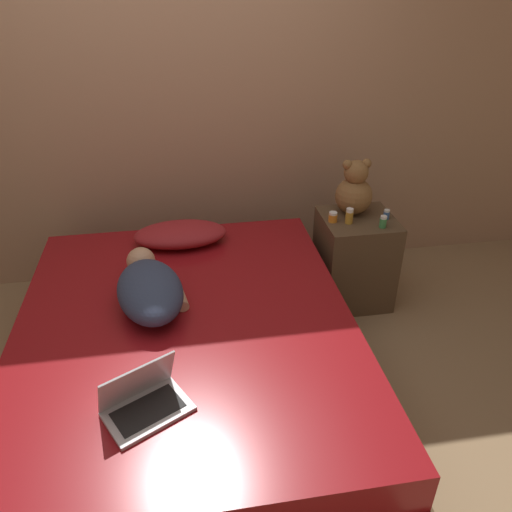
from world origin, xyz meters
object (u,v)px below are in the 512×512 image
pillow (180,234)px  teddy_bear (354,190)px  person_lying (150,288)px  laptop (144,400)px  bottle_orange (333,217)px  bottle_amber (349,216)px  bottle_blue (386,214)px  bottle_green (383,222)px

pillow → teddy_bear: 1.12m
person_lying → laptop: (-0.02, -0.71, -0.05)m
person_lying → bottle_orange: (1.12, 0.52, 0.06)m
bottle_orange → bottle_amber: bearing=-21.8°
bottle_blue → bottle_green: bearing=-121.7°
person_lying → teddy_bear: size_ratio=1.96×
laptop → bottle_blue: (1.48, 1.21, 0.10)m
bottle_orange → bottle_green: bearing=-24.3°
teddy_bear → bottle_orange: 0.23m
teddy_bear → bottle_orange: (-0.16, -0.10, -0.13)m
teddy_bear → bottle_amber: 0.19m
bottle_green → bottle_amber: size_ratio=0.77×
bottle_blue → bottle_orange: 0.34m
pillow → bottle_green: size_ratio=7.48×
bottle_green → bottle_blue: size_ratio=1.23×
bottle_green → bottle_blue: bearing=58.3°
laptop → teddy_bear: size_ratio=1.06×
teddy_bear → bottle_green: (0.12, -0.23, -0.12)m
pillow → person_lying: (-0.17, -0.61, 0.03)m
pillow → teddy_bear: teddy_bear is taller
pillow → bottle_orange: size_ratio=8.98×
teddy_bear → bottle_orange: bearing=-147.8°
laptop → person_lying: bearing=60.5°
bottle_amber → bottle_green: bearing=-25.5°
bottle_amber → person_lying: bearing=-158.3°
person_lying → bottle_blue: size_ratio=11.40×
laptop → bottle_amber: bottle_amber is taller
laptop → bottle_green: bearing=9.8°
teddy_bear → bottle_blue: 0.25m
bottle_green → bottle_amber: (-0.19, 0.09, 0.01)m
bottle_amber → bottle_orange: bearing=158.2°
teddy_bear → bottle_amber: (-0.07, -0.14, -0.11)m
teddy_bear → laptop: bearing=-134.2°
pillow → laptop: (-0.19, -1.33, -0.02)m
laptop → bottle_blue: laptop is taller
bottle_amber → bottle_blue: size_ratio=1.59×
pillow → person_lying: size_ratio=0.81×
person_lying → laptop: 0.71m
teddy_bear → bottle_amber: size_ratio=3.65×
pillow → laptop: size_ratio=1.50×
laptop → bottle_green: (1.41, 1.10, 0.11)m
teddy_bear → bottle_green: 0.28m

